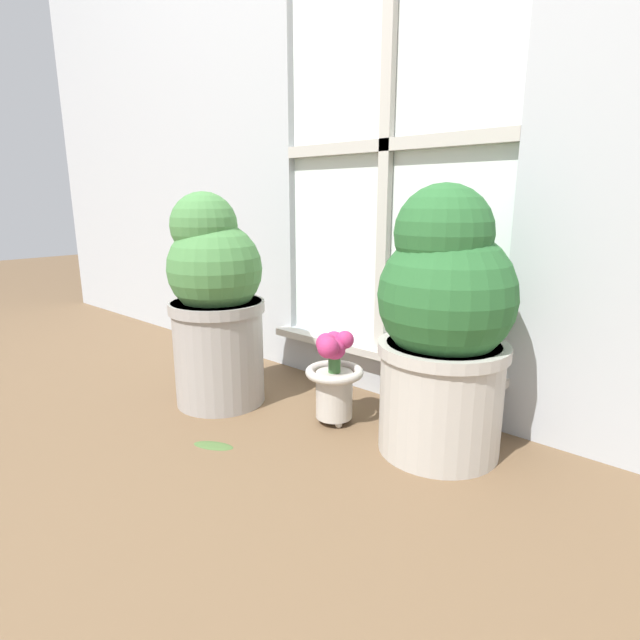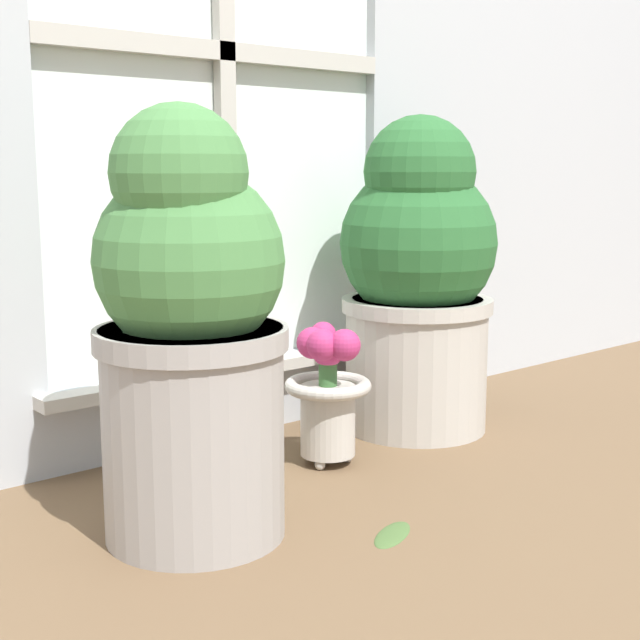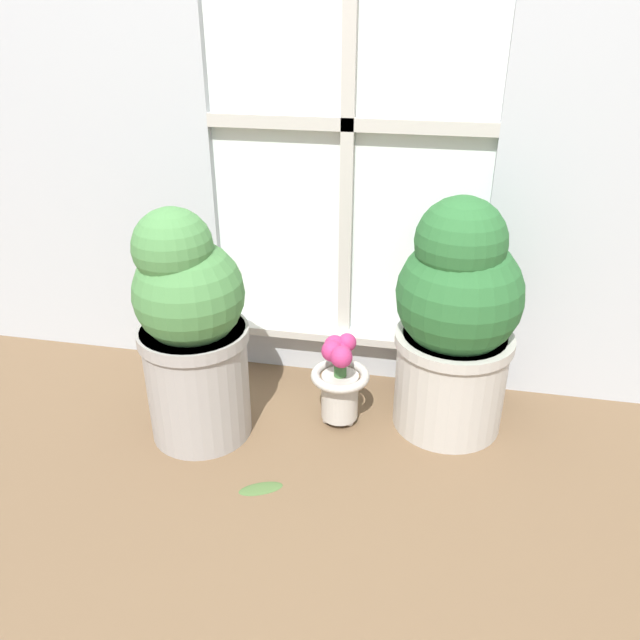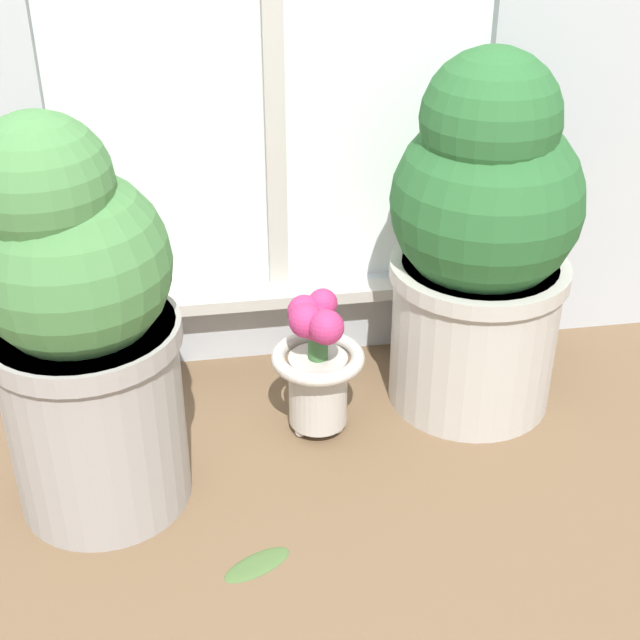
{
  "view_description": "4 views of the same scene",
  "coord_description": "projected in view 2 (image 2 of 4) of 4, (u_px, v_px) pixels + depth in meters",
  "views": [
    {
      "loc": [
        0.88,
        -0.67,
        0.62
      ],
      "look_at": [
        -0.01,
        0.32,
        0.3
      ],
      "focal_mm": 28.0,
      "sensor_mm": 36.0,
      "label": 1
    },
    {
      "loc": [
        -1.02,
        -0.89,
        0.55
      ],
      "look_at": [
        -0.0,
        0.31,
        0.28
      ],
      "focal_mm": 50.0,
      "sensor_mm": 36.0,
      "label": 2
    },
    {
      "loc": [
        0.27,
        -1.1,
        1.07
      ],
      "look_at": [
        -0.03,
        0.35,
        0.31
      ],
      "focal_mm": 35.0,
      "sensor_mm": 36.0,
      "label": 3
    },
    {
      "loc": [
        -0.17,
        -0.94,
        0.98
      ],
      "look_at": [
        0.03,
        0.29,
        0.25
      ],
      "focal_mm": 50.0,
      "sensor_mm": 36.0,
      "label": 4
    }
  ],
  "objects": [
    {
      "name": "potted_plant_right",
      "position": [
        418.0,
        276.0,
        1.85
      ],
      "size": [
        0.33,
        0.33,
        0.66
      ],
      "color": "#B7B2A8",
      "rests_on": "ground_plane"
    },
    {
      "name": "ground_plane",
      "position": [
        448.0,
        521.0,
        1.41
      ],
      "size": [
        10.0,
        10.0,
        0.0
      ],
      "primitive_type": "plane",
      "color": "brown"
    },
    {
      "name": "potted_plant_left",
      "position": [
        190.0,
        327.0,
        1.3
      ],
      "size": [
        0.29,
        0.29,
        0.64
      ],
      "color": "#9E9993",
      "rests_on": "ground_plane"
    },
    {
      "name": "flower_vase",
      "position": [
        327.0,
        389.0,
        1.66
      ],
      "size": [
        0.16,
        0.16,
        0.27
      ],
      "color": "#BCB7AD",
      "rests_on": "ground_plane"
    },
    {
      "name": "fallen_leaf",
      "position": [
        392.0,
        532.0,
        1.35
      ],
      "size": [
        0.12,
        0.09,
        0.01
      ],
      "color": "#476633",
      "rests_on": "ground_plane"
    }
  ]
}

